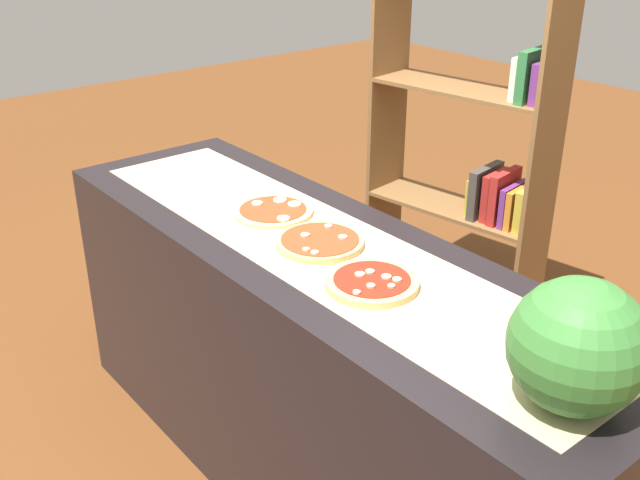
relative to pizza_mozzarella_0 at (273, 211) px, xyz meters
name	(u,v)px	position (x,y,z in m)	size (l,w,h in m)	color
ground_plane	(320,474)	(0.29, -0.03, -0.93)	(12.00, 12.00, 0.00)	brown
counter	(320,369)	(0.29, -0.03, -0.47)	(2.27, 0.66, 0.92)	black
parchment_paper	(320,246)	(0.29, -0.03, -0.01)	(2.06, 0.45, 0.00)	tan
pizza_mozzarella_0	(273,211)	(0.00, 0.00, 0.00)	(0.27, 0.27, 0.02)	#E5C17F
pizza_mushroom_1	(321,242)	(0.29, -0.03, 0.00)	(0.27, 0.27, 0.03)	#DBB26B
pizza_mushroom_2	(372,282)	(0.59, -0.09, 0.00)	(0.26, 0.26, 0.03)	#DBB26B
watermelon	(578,346)	(1.24, -0.11, 0.14)	(0.30, 0.30, 0.30)	#387A33
bookshelf	(478,184)	(-0.08, 1.19, -0.22)	(0.88, 0.40, 1.69)	brown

